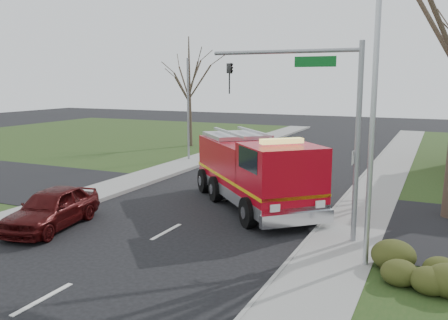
% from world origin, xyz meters
% --- Properties ---
extents(ground, '(120.00, 120.00, 0.00)m').
position_xyz_m(ground, '(0.00, 0.00, 0.00)').
color(ground, black).
rests_on(ground, ground).
extents(sidewalk_right, '(2.40, 80.00, 0.15)m').
position_xyz_m(sidewalk_right, '(6.20, 0.00, 0.07)').
color(sidewalk_right, gray).
rests_on(sidewalk_right, ground).
extents(sidewalk_left, '(2.40, 80.00, 0.15)m').
position_xyz_m(sidewalk_left, '(-6.20, 0.00, 0.07)').
color(sidewalk_left, gray).
rests_on(sidewalk_left, ground).
extents(hedge_corner, '(2.80, 2.00, 0.90)m').
position_xyz_m(hedge_corner, '(9.00, -1.00, 0.58)').
color(hedge_corner, '#303714').
rests_on(hedge_corner, lawn_right).
extents(bare_tree_left, '(4.50, 4.50, 9.00)m').
position_xyz_m(bare_tree_left, '(-10.00, 20.00, 5.56)').
color(bare_tree_left, '#35271F').
rests_on(bare_tree_left, ground).
extents(traffic_signal_mast, '(5.29, 0.18, 6.80)m').
position_xyz_m(traffic_signal_mast, '(5.21, 1.50, 4.71)').
color(traffic_signal_mast, gray).
rests_on(traffic_signal_mast, ground).
extents(streetlight_pole, '(1.48, 0.16, 8.40)m').
position_xyz_m(streetlight_pole, '(7.14, -0.50, 4.55)').
color(streetlight_pole, '#B7BABF').
rests_on(streetlight_pole, ground).
extents(utility_pole_far, '(0.14, 0.14, 7.00)m').
position_xyz_m(utility_pole_far, '(-6.80, 14.00, 3.50)').
color(utility_pole_far, gray).
rests_on(utility_pole_far, ground).
extents(fire_engine, '(7.73, 7.98, 3.34)m').
position_xyz_m(fire_engine, '(1.69, 4.71, 1.51)').
color(fire_engine, '#AB0717').
rests_on(fire_engine, ground).
extents(parked_car_maroon, '(2.55, 4.77, 1.54)m').
position_xyz_m(parked_car_maroon, '(-4.20, -1.36, 0.77)').
color(parked_car_maroon, '#3A0909').
rests_on(parked_car_maroon, ground).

